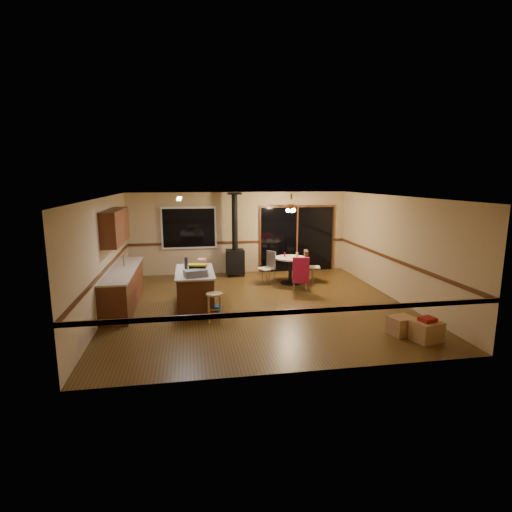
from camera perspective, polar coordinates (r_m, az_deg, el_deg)
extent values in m
plane|color=#4E3515|center=(9.77, 0.30, -6.97)|extent=(7.00, 7.00, 0.00)
plane|color=silver|center=(9.30, 0.31, 8.45)|extent=(7.00, 7.00, 0.00)
plane|color=tan|center=(12.87, -2.38, 3.32)|extent=(7.00, 0.00, 7.00)
plane|color=tan|center=(6.12, 5.97, -5.29)|extent=(7.00, 0.00, 7.00)
plane|color=tan|center=(9.50, -20.97, -0.12)|extent=(0.00, 7.00, 7.00)
plane|color=tan|center=(10.62, 19.26, 1.09)|extent=(0.00, 7.00, 7.00)
cube|color=black|center=(12.69, -9.56, 3.99)|extent=(1.72, 0.10, 1.32)
cube|color=black|center=(13.23, 5.86, 2.39)|extent=(2.52, 0.10, 2.10)
cube|color=#5B2B17|center=(10.12, -18.42, -4.37)|extent=(0.60, 3.00, 0.86)
cube|color=#BFAD94|center=(10.01, -18.58, -1.88)|extent=(0.64, 3.04, 0.04)
cube|color=#5B2B17|center=(10.07, -19.46, 4.02)|extent=(0.35, 2.00, 0.80)
cube|color=#4C2613|center=(9.51, -8.67, -4.89)|extent=(0.80, 1.60, 0.86)
cube|color=#BFAD94|center=(9.40, -8.75, -2.25)|extent=(0.88, 1.68, 0.04)
cube|color=black|center=(12.55, -3.00, -0.79)|extent=(0.55, 0.50, 0.75)
cylinder|color=black|center=(12.35, -3.05, 4.94)|extent=(0.18, 0.18, 1.77)
cylinder|color=brown|center=(11.37, 5.07, 7.10)|extent=(0.24, 0.24, 0.10)
cylinder|color=brown|center=(11.36, 5.09, 8.46)|extent=(0.05, 0.05, 0.16)
sphere|color=#FFD88C|center=(11.38, 5.05, 6.50)|extent=(0.16, 0.16, 0.16)
cube|color=white|center=(9.47, -10.91, 8.06)|extent=(0.10, 1.20, 0.04)
cube|color=slate|center=(8.85, -8.65, -2.44)|extent=(0.54, 0.39, 0.15)
cube|color=black|center=(9.06, -8.35, -1.96)|extent=(0.39, 0.25, 0.20)
cube|color=gold|center=(9.03, -8.37, -1.24)|extent=(0.42, 0.27, 0.03)
cube|color=#A57749|center=(9.88, -7.74, -0.92)|extent=(0.22, 0.29, 0.18)
cylinder|color=black|center=(9.62, -9.96, -1.03)|extent=(0.09, 0.09, 0.27)
cylinder|color=#D84C8C|center=(9.52, -7.41, -1.22)|extent=(0.10, 0.10, 0.23)
cylinder|color=white|center=(9.76, -10.11, -1.14)|extent=(0.06, 0.06, 0.18)
cylinder|color=tan|center=(8.61, -5.97, -7.33)|extent=(0.38, 0.38, 0.63)
cylinder|color=#0C4BB1|center=(9.06, -5.70, -7.73)|extent=(0.34, 0.34, 0.22)
cylinder|color=black|center=(11.74, 4.88, -3.83)|extent=(0.57, 0.57, 0.04)
cylinder|color=black|center=(11.65, 4.91, -2.07)|extent=(0.10, 0.10, 0.70)
cylinder|color=#BFAD94|center=(11.57, 4.94, -0.28)|extent=(0.91, 0.91, 0.04)
cylinder|color=#590C14|center=(11.61, 4.11, 0.23)|extent=(0.07, 0.07, 0.14)
cylinder|color=beige|center=(11.55, 5.88, 0.17)|extent=(0.07, 0.07, 0.15)
cube|color=beige|center=(11.58, 1.43, -1.81)|extent=(0.54, 0.54, 0.03)
cube|color=slate|center=(11.64, 2.18, -0.48)|extent=(0.21, 0.37, 0.50)
cube|color=beige|center=(11.00, 6.33, -2.55)|extent=(0.47, 0.47, 0.03)
cube|color=slate|center=(10.76, 6.43, -1.49)|extent=(0.40, 0.11, 0.50)
cube|color=#AA132F|center=(10.76, 6.42, -2.03)|extent=(0.45, 0.19, 0.70)
cube|color=beige|center=(11.87, 8.13, -1.59)|extent=(0.48, 0.48, 0.03)
cube|color=slate|center=(11.80, 7.25, -0.40)|extent=(0.12, 0.40, 0.50)
cube|color=#341E14|center=(11.82, 7.14, -0.88)|extent=(0.19, 0.45, 0.70)
cube|color=#A57749|center=(12.38, -8.25, -2.26)|extent=(0.62, 0.56, 0.40)
cube|color=#A57749|center=(8.29, 23.18, -9.82)|extent=(0.59, 0.53, 0.38)
cube|color=#A57749|center=(8.43, 20.08, -9.31)|extent=(0.52, 0.48, 0.36)
cube|color=maroon|center=(8.21, 23.30, -8.32)|extent=(0.33, 0.29, 0.07)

